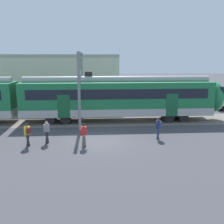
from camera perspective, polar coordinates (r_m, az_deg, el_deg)
ground_plane at (r=19.40m, az=-2.50°, el=-6.42°), size 160.00×160.00×0.00m
track_bed at (r=26.98m, az=-22.87°, el=-2.11°), size 80.00×4.40×0.01m
commuter_train at (r=25.85m, az=-18.05°, el=2.76°), size 38.05×3.07×4.73m
pedestrian_yellow at (r=18.94m, az=-17.92°, el=-4.32°), size 0.50×0.68×1.67m
pedestrian_grey at (r=19.31m, az=-14.09°, el=-3.79°), size 0.51×0.70×1.67m
pedestrian_red at (r=18.08m, az=-6.17°, el=-4.65°), size 0.53×0.70×1.67m
pedestrian_navy at (r=20.02m, az=10.06°, el=-3.06°), size 0.50×0.71×1.67m
catenary_gantry at (r=24.88m, az=-6.85°, el=7.70°), size 0.24×6.64×6.53m
background_building at (r=34.84m, az=-16.47°, el=6.64°), size 21.06×5.00×9.20m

